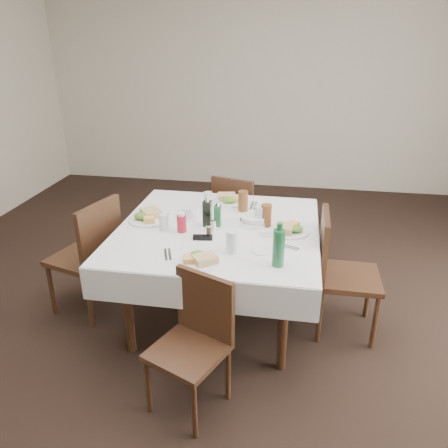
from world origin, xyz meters
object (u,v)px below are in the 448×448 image
Objects in this scene: dining_table at (218,237)px; bread_basket at (254,220)px; water_s at (232,242)px; water_w at (164,222)px; coffee_mug at (188,214)px; water_n at (208,200)px; water_e at (260,216)px; chair_east at (337,267)px; green_bottle at (279,247)px; oil_cruet_dark at (207,212)px; ketchup_bottle at (182,223)px; oil_cruet_green at (218,215)px; chair_south at (196,334)px; chair_north at (236,213)px; chair_west at (92,251)px.

dining_table is 0.29m from bread_basket.
water_w is at bearing 154.20° from water_s.
bread_basket is 0.50m from coffee_mug.
water_n is at bearing 68.96° from coffee_mug.
water_e is at bearing -4.27° from bread_basket.
chair_east is 0.72m from green_bottle.
oil_cruet_dark is at bearing -79.29° from water_n.
ketchup_bottle reaches higher than bread_basket.
ketchup_bottle is at bearing -148.40° from oil_cruet_green.
bread_basket is 0.27m from oil_cruet_green.
chair_south is 0.63m from water_s.
oil_cruet_dark is at bearing -95.35° from chair_north.
green_bottle reaches higher than water_e.
water_e is 0.71× the size of bread_basket.
green_bottle reaches higher than chair_east.
chair_north is at bearing 69.97° from water_w.
oil_cruet_dark is (-0.24, 0.38, 0.03)m from water_s.
chair_west is 0.78m from ketchup_bottle.
oil_cruet_green is 1.37× the size of ketchup_bottle.
dining_table is 12.14× the size of water_w.
oil_cruet_dark reaches higher than oil_cruet_green.
coffee_mug is (0.71, 0.22, 0.27)m from chair_west.
bread_basket is 1.43× the size of ketchup_bottle.
chair_east is at bearing -2.26° from oil_cruet_dark.
oil_cruet_dark is 1.88× the size of coffee_mug.
coffee_mug reaches higher than bread_basket.
chair_north is 4.33× the size of oil_cruet_green.
green_bottle reaches higher than bread_basket.
chair_west is 6.48× the size of ketchup_bottle.
chair_east reaches higher than chair_south.
water_s is at bearing -106.32° from water_e.
oil_cruet_dark is (0.07, -0.36, 0.04)m from water_n.
green_bottle reaches higher than coffee_mug.
oil_cruet_green reaches higher than water_s.
chair_south is at bearing -87.72° from oil_cruet_green.
ketchup_bottle is (0.13, -0.01, 0.01)m from water_w.
dining_table is at bearing 25.11° from ketchup_bottle.
ketchup_bottle reaches higher than coffee_mug.
ketchup_bottle is (-0.27, 0.75, 0.36)m from chair_south.
water_e reaches higher than ketchup_bottle.
water_e is at bearing 8.89° from chair_west.
oil_cruet_dark reaches higher than water_n.
chair_north is 0.92× the size of chair_west.
chair_north is at bearing 89.28° from oil_cruet_green.
green_bottle is (0.44, 0.37, 0.42)m from chair_south.
bread_basket is 0.74× the size of green_bottle.
dining_table is 0.95m from chair_north.
water_w is at bearing -157.11° from oil_cruet_dark.
coffee_mug is at bearing 154.91° from dining_table.
chair_north is 1.15m from water_w.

